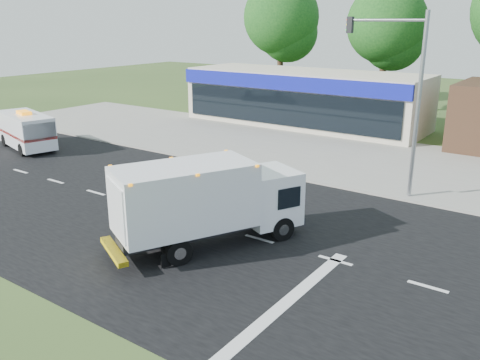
{
  "coord_description": "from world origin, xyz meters",
  "views": [
    {
      "loc": [
        9.19,
        -14.22,
        7.59
      ],
      "look_at": [
        -1.6,
        1.04,
        1.7
      ],
      "focal_mm": 38.0,
      "sensor_mm": 36.0,
      "label": 1
    }
  ],
  "objects": [
    {
      "name": "lane_markings",
      "position": [
        1.35,
        -1.35,
        0.02
      ],
      "size": [
        55.2,
        7.0,
        0.01
      ],
      "color": "silver",
      "rests_on": "road_asphalt"
    },
    {
      "name": "background_trees",
      "position": [
        -0.85,
        28.16,
        7.38
      ],
      "size": [
        36.77,
        7.39,
        12.1
      ],
      "color": "#332114",
      "rests_on": "ground"
    },
    {
      "name": "sidewalk",
      "position": [
        0.0,
        8.2,
        0.06
      ],
      "size": [
        60.0,
        2.4,
        0.12
      ],
      "primitive_type": "cube",
      "color": "gray",
      "rests_on": "ground"
    },
    {
      "name": "ems_box_truck",
      "position": [
        -1.24,
        -1.52,
        1.76
      ],
      "size": [
        4.95,
        7.11,
        3.05
      ],
      "rotation": [
        0.0,
        0.0,
        1.11
      ],
      "color": "black",
      "rests_on": "ground"
    },
    {
      "name": "traffic_signal_pole",
      "position": [
        2.35,
        7.6,
        4.92
      ],
      "size": [
        3.51,
        0.25,
        8.0
      ],
      "color": "gray",
      "rests_on": "ground"
    },
    {
      "name": "parking_apron",
      "position": [
        0.0,
        14.0,
        0.01
      ],
      "size": [
        60.0,
        9.0,
        0.02
      ],
      "primitive_type": "cube",
      "color": "gray",
      "rests_on": "ground"
    },
    {
      "name": "emergency_worker",
      "position": [
        -3.48,
        -2.59,
        0.91
      ],
      "size": [
        0.68,
        0.76,
        1.84
      ],
      "rotation": [
        0.0,
        0.0,
        1.02
      ],
      "color": "tan",
      "rests_on": "ground"
    },
    {
      "name": "road_asphalt",
      "position": [
        0.0,
        0.0,
        0.0
      ],
      "size": [
        60.0,
        14.0,
        0.02
      ],
      "primitive_type": "cube",
      "color": "black",
      "rests_on": "ground"
    },
    {
      "name": "ambulance_van",
      "position": [
        -19.02,
        3.13,
        1.19
      ],
      "size": [
        5.32,
        3.12,
        2.35
      ],
      "rotation": [
        0.0,
        0.0,
        -0.26
      ],
      "color": "white",
      "rests_on": "ground"
    },
    {
      "name": "ground",
      "position": [
        0.0,
        0.0,
        0.0
      ],
      "size": [
        120.0,
        120.0,
        0.0
      ],
      "primitive_type": "plane",
      "color": "#385123",
      "rests_on": "ground"
    },
    {
      "name": "retail_strip_mall",
      "position": [
        -9.0,
        19.93,
        2.01
      ],
      "size": [
        18.0,
        6.2,
        4.0
      ],
      "color": "beige",
      "rests_on": "ground"
    }
  ]
}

